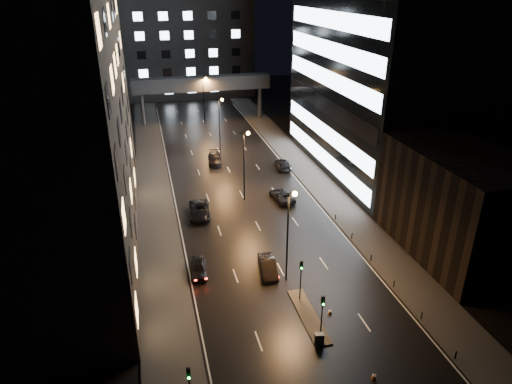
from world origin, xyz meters
TOP-DOWN VIEW (x-y plane):
  - ground at (0.00, 40.00)m, footprint 160.00×160.00m
  - sidewalk_left at (-12.50, 35.00)m, footprint 5.00×110.00m
  - sidewalk_right at (12.50, 35.00)m, footprint 5.00×110.00m
  - building_left at (-22.50, 24.00)m, footprint 15.00×48.00m
  - building_right_low at (20.00, 9.00)m, footprint 10.00×18.00m
  - building_right_glass at (25.00, 36.00)m, footprint 20.00×36.00m
  - building_far at (0.00, 98.00)m, footprint 34.00×14.00m
  - skybridge at (0.00, 70.00)m, footprint 30.00×3.00m
  - median_island at (0.30, 2.00)m, footprint 1.60×8.00m
  - traffic_signal_near at (0.30, 4.49)m, footprint 0.28×0.34m
  - traffic_signal_far at (0.30, -1.01)m, footprint 0.28×0.34m
  - traffic_signal_corner at (-11.50, -6.01)m, footprint 0.28×0.34m
  - bollard_row at (10.20, 6.50)m, footprint 0.12×25.12m
  - streetlight_near at (0.16, 8.00)m, footprint 1.45×0.50m
  - streetlight_mid_a at (0.16, 28.00)m, footprint 1.45×0.50m
  - streetlight_mid_b at (0.16, 48.00)m, footprint 1.45×0.50m
  - streetlight_far at (0.16, 68.00)m, footprint 1.45×0.50m
  - car_away_a at (-8.76, 11.33)m, footprint 2.11×4.39m
  - car_away_b at (-1.50, 9.79)m, footprint 2.11×4.82m
  - car_away_c at (-6.85, 24.65)m, footprint 3.20×6.08m
  - car_away_d at (-1.73, 43.68)m, footprint 2.97×5.80m
  - car_toward_a at (5.16, 26.58)m, footprint 3.08×5.46m
  - car_toward_b at (9.00, 38.40)m, footprint 2.63×5.36m
  - utility_cabinet at (-0.10, -1.70)m, footprint 0.89×0.66m
  - cone_a at (2.78, -6.20)m, footprint 0.43×0.43m
  - cone_b at (2.41, 1.90)m, footprint 0.48×0.48m

SIDE VIEW (x-z plane):
  - ground at x=0.00m, z-range 0.00..0.00m
  - sidewalk_left at x=-12.50m, z-range 0.00..0.15m
  - sidewalk_right at x=12.50m, z-range 0.00..0.15m
  - median_island at x=0.30m, z-range 0.00..0.15m
  - cone_b at x=2.41m, z-range 0.00..0.45m
  - cone_a at x=2.78m, z-range 0.00..0.55m
  - bollard_row at x=10.20m, z-range 0.00..0.90m
  - utility_cabinet at x=-0.10m, z-range 0.15..1.24m
  - car_toward_a at x=5.16m, z-range 0.00..1.44m
  - car_away_a at x=-8.76m, z-range 0.00..1.45m
  - car_toward_b at x=9.00m, z-range 0.00..1.50m
  - car_away_b at x=-1.50m, z-range 0.00..1.54m
  - car_away_d at x=-1.73m, z-range 0.00..1.61m
  - car_away_c at x=-6.85m, z-range 0.00..1.63m
  - traffic_signal_corner at x=-11.50m, z-range 0.74..5.14m
  - traffic_signal_near at x=0.30m, z-range 0.89..5.29m
  - traffic_signal_far at x=0.30m, z-range 0.89..5.29m
  - building_right_low at x=20.00m, z-range 0.00..12.00m
  - streetlight_near at x=0.16m, z-range 1.42..11.57m
  - streetlight_mid_a at x=0.16m, z-range 1.42..11.57m
  - streetlight_mid_b at x=0.16m, z-range 1.42..11.57m
  - streetlight_far at x=0.16m, z-range 1.42..11.57m
  - skybridge at x=0.00m, z-range 3.34..13.34m
  - building_far at x=0.00m, z-range 0.00..25.00m
  - building_left at x=-22.50m, z-range 0.00..40.00m
  - building_right_glass at x=25.00m, z-range 0.00..45.00m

